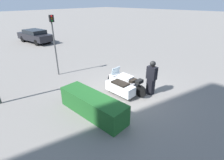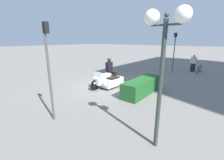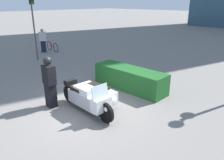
{
  "view_description": "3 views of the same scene",
  "coord_description": "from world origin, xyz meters",
  "px_view_note": "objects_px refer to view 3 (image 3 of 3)",
  "views": [
    {
      "loc": [
        -5.04,
        6.72,
        4.58
      ],
      "look_at": [
        0.89,
        0.27,
        0.52
      ],
      "focal_mm": 28.0,
      "sensor_mm": 36.0,
      "label": 1
    },
    {
      "loc": [
        7.74,
        6.46,
        3.15
      ],
      "look_at": [
        0.45,
        0.76,
        0.66
      ],
      "focal_mm": 24.0,
      "sensor_mm": 36.0,
      "label": 2
    },
    {
      "loc": [
        5.47,
        -4.19,
        3.55
      ],
      "look_at": [
        0.3,
        1.1,
        0.87
      ],
      "focal_mm": 35.0,
      "sensor_mm": 36.0,
      "label": 3
    }
  ],
  "objects_px": {
    "officer_rider": "(49,81)",
    "traffic_light_far": "(33,21)",
    "police_motorcycle": "(93,96)",
    "pedestrian_bystander": "(43,41)",
    "bicycle_parked": "(52,47)",
    "hedge_bush_curbside": "(130,78)"
  },
  "relations": [
    {
      "from": "pedestrian_bystander",
      "to": "bicycle_parked",
      "type": "xyz_separation_m",
      "value": [
        0.17,
        0.63,
        -0.51
      ]
    },
    {
      "from": "police_motorcycle",
      "to": "officer_rider",
      "type": "xyz_separation_m",
      "value": [
        -1.22,
        -0.91,
        0.49
      ]
    },
    {
      "from": "officer_rider",
      "to": "traffic_light_far",
      "type": "xyz_separation_m",
      "value": [
        -6.37,
        2.84,
        1.49
      ]
    },
    {
      "from": "police_motorcycle",
      "to": "hedge_bush_curbside",
      "type": "height_order",
      "value": "police_motorcycle"
    },
    {
      "from": "traffic_light_far",
      "to": "pedestrian_bystander",
      "type": "bearing_deg",
      "value": 141.8
    },
    {
      "from": "hedge_bush_curbside",
      "to": "traffic_light_far",
      "type": "relative_size",
      "value": 0.88
    },
    {
      "from": "police_motorcycle",
      "to": "traffic_light_far",
      "type": "bearing_deg",
      "value": 167.8
    },
    {
      "from": "police_motorcycle",
      "to": "bicycle_parked",
      "type": "relative_size",
      "value": 1.54
    },
    {
      "from": "officer_rider",
      "to": "pedestrian_bystander",
      "type": "relative_size",
      "value": 1.07
    },
    {
      "from": "officer_rider",
      "to": "hedge_bush_curbside",
      "type": "xyz_separation_m",
      "value": [
        0.88,
        3.26,
        -0.52
      ]
    },
    {
      "from": "police_motorcycle",
      "to": "pedestrian_bystander",
      "type": "xyz_separation_m",
      "value": [
        -9.47,
        3.4,
        0.38
      ]
    },
    {
      "from": "police_motorcycle",
      "to": "traffic_light_far",
      "type": "relative_size",
      "value": 0.7
    },
    {
      "from": "hedge_bush_curbside",
      "to": "pedestrian_bystander",
      "type": "xyz_separation_m",
      "value": [
        -9.13,
        1.06,
        0.41
      ]
    },
    {
      "from": "hedge_bush_curbside",
      "to": "pedestrian_bystander",
      "type": "bearing_deg",
      "value": 173.4
    },
    {
      "from": "bicycle_parked",
      "to": "pedestrian_bystander",
      "type": "bearing_deg",
      "value": -101.99
    },
    {
      "from": "police_motorcycle",
      "to": "hedge_bush_curbside",
      "type": "bearing_deg",
      "value": 100.33
    },
    {
      "from": "police_motorcycle",
      "to": "officer_rider",
      "type": "height_order",
      "value": "officer_rider"
    },
    {
      "from": "police_motorcycle",
      "to": "pedestrian_bystander",
      "type": "distance_m",
      "value": 10.07
    },
    {
      "from": "traffic_light_far",
      "to": "bicycle_parked",
      "type": "relative_size",
      "value": 2.19
    },
    {
      "from": "officer_rider",
      "to": "traffic_light_far",
      "type": "bearing_deg",
      "value": -109.35
    },
    {
      "from": "traffic_light_far",
      "to": "pedestrian_bystander",
      "type": "relative_size",
      "value": 2.22
    },
    {
      "from": "hedge_bush_curbside",
      "to": "traffic_light_far",
      "type": "height_order",
      "value": "traffic_light_far"
    }
  ]
}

